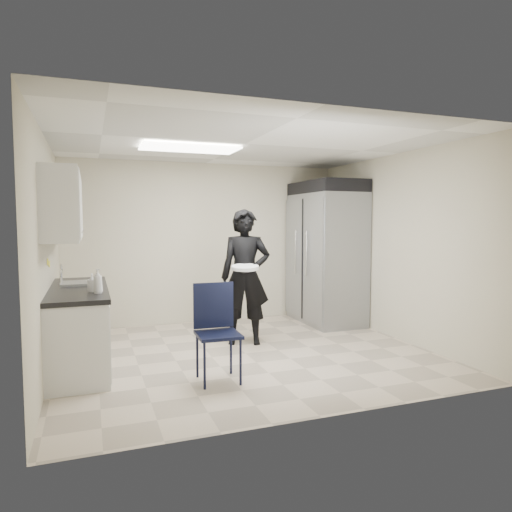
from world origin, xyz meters
name	(u,v)px	position (x,y,z in m)	size (l,w,h in m)	color
floor	(246,353)	(0.00, 0.00, 0.00)	(4.50, 4.50, 0.00)	#C3B099
ceiling	(245,144)	(0.00, 0.00, 2.60)	(4.50, 4.50, 0.00)	white
back_wall	(206,243)	(0.00, 2.00, 1.30)	(4.50, 4.50, 0.00)	beige
left_wall	(46,255)	(-2.25, 0.00, 1.30)	(4.00, 4.00, 0.00)	beige
right_wall	(397,247)	(2.25, 0.00, 1.30)	(4.00, 4.00, 0.00)	beige
ceiling_panel	(190,148)	(-0.60, 0.40, 2.57)	(1.20, 0.60, 0.02)	white
lower_counter	(79,329)	(-1.95, 0.20, 0.43)	(0.60, 1.90, 0.86)	silver
countertop	(78,290)	(-1.95, 0.20, 0.89)	(0.64, 1.95, 0.05)	black
sink	(80,288)	(-1.93, 0.45, 0.87)	(0.42, 0.40, 0.14)	gray
faucet	(61,276)	(-2.13, 0.45, 1.02)	(0.02, 0.02, 0.24)	silver
upper_cabinets	(63,206)	(-2.08, 0.20, 1.83)	(0.35, 1.80, 0.75)	silver
towel_dispenser	(63,224)	(-2.14, 1.35, 1.62)	(0.22, 0.30, 0.35)	black
notice_sticker_left	(48,262)	(-2.24, 0.10, 1.22)	(0.00, 0.12, 0.07)	yellow
notice_sticker_right	(49,264)	(-2.24, 0.30, 1.18)	(0.00, 0.12, 0.07)	yellow
commercial_fridge	(326,258)	(1.83, 1.27, 1.05)	(0.80, 1.35, 2.10)	gray
fridge_compressor	(327,188)	(1.83, 1.27, 2.20)	(0.80, 1.35, 0.20)	black
folding_chair	(218,335)	(-0.58, -0.84, 0.49)	(0.44, 0.44, 0.98)	black
man_tuxedo	(245,277)	(0.15, 0.47, 0.91)	(0.67, 0.45, 1.82)	black
bucket_lid	(245,267)	(0.07, 0.23, 1.06)	(0.35, 0.35, 0.04)	silver
soap_bottle_a	(98,281)	(-1.74, -0.33, 1.04)	(0.10, 0.10, 0.26)	silver
soap_bottle_b	(92,283)	(-1.80, -0.18, 1.01)	(0.09, 0.09, 0.19)	#B0B0BC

